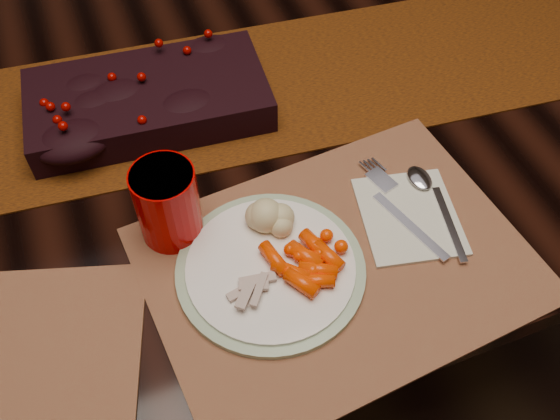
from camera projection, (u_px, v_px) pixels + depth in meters
name	position (u px, v px, depth m)	size (l,w,h in m)	color
floor	(251.00, 323.00, 1.60)	(5.00, 5.00, 0.00)	black
dining_table	(245.00, 239.00, 1.30)	(1.80, 1.00, 0.75)	black
table_runner	(258.00, 87.00, 1.03)	(1.56, 0.32, 0.00)	#593819
centerpiece	(148.00, 96.00, 0.96)	(0.37, 0.19, 0.07)	black
placemat_main	(338.00, 263.00, 0.82)	(0.49, 0.36, 0.00)	brown
dinner_plate	(271.00, 269.00, 0.80)	(0.25, 0.25, 0.01)	white
baby_carrots	(307.00, 260.00, 0.79)	(0.10, 0.08, 0.02)	#FF3B00
mashed_potatoes	(265.00, 217.00, 0.82)	(0.08, 0.07, 0.04)	#D6CB87
turkey_shreds	(252.00, 286.00, 0.77)	(0.07, 0.06, 0.02)	tan
napkin	(409.00, 216.00, 0.86)	(0.13, 0.15, 0.01)	beige
fork	(403.00, 214.00, 0.86)	(0.03, 0.17, 0.00)	silver
spoon	(440.00, 209.00, 0.86)	(0.03, 0.16, 0.00)	silver
red_cup	(167.00, 204.00, 0.81)	(0.08, 0.08, 0.11)	#B60100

